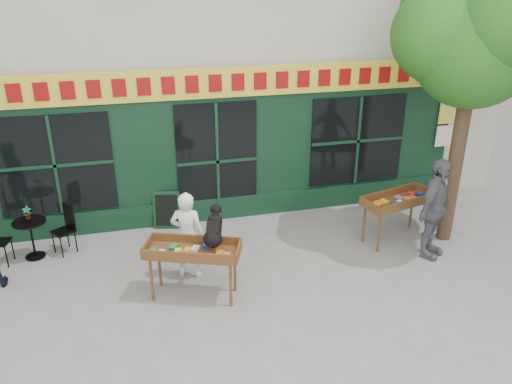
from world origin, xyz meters
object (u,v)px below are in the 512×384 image
dog (214,226)px  bistro_table (31,232)px  book_cart_right (398,202)px  man_right (434,209)px  woman (188,235)px  book_cart_center (193,253)px

dog → bistro_table: size_ratio=0.79×
book_cart_right → man_right: bearing=-83.3°
dog → man_right: (4.17, 0.26, -0.32)m
man_right → woman: bearing=139.3°
book_cart_center → book_cart_right: (4.22, 0.96, 0.00)m
bistro_table → dog: bearing=-33.5°
book_cart_center → bistro_table: size_ratio=2.14×
woman → book_cart_right: size_ratio=1.00×
woman → book_cart_right: woman is taller
woman → book_cart_right: (4.22, 0.31, 0.02)m
dog → book_cart_right: size_ratio=0.37×
book_cart_right → man_right: size_ratio=0.83×
man_right → dog: bearing=148.4°
book_cart_right → woman: bearing=169.0°
book_cart_right → dog: bearing=179.4°
book_cart_center → man_right: size_ratio=0.83×
woman → man_right: 4.55m
man_right → bistro_table: bearing=130.9°
dog → book_cart_right: bearing=35.8°
book_cart_center → book_cart_right: 4.33m
woman → bistro_table: woman is taller
bistro_table → book_cart_right: bearing=-8.6°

